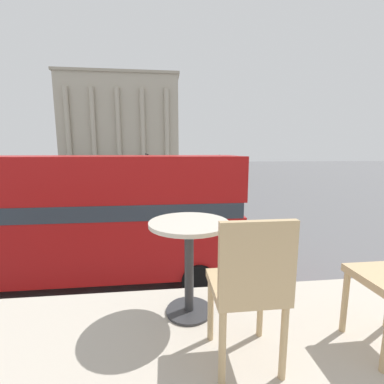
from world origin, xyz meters
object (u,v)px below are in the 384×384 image
at_px(pedestrian_red, 96,185).
at_px(pedestrian_olive, 95,197).
at_px(cafe_dining_table, 189,247).
at_px(pedestrian_black, 179,187).
at_px(cafe_chair_0, 249,284).
at_px(traffic_light_near, 200,190).
at_px(traffic_light_mid, 220,172).
at_px(plaza_building_left, 123,126).
at_px(traffic_light_far, 147,166).
at_px(double_decker_bus, 77,214).

bearing_deg(pedestrian_red, pedestrian_olive, -98.87).
bearing_deg(cafe_dining_table, pedestrian_black, 86.91).
bearing_deg(pedestrian_olive, cafe_chair_0, -48.85).
distance_m(cafe_dining_table, pedestrian_black, 21.58).
xyz_separation_m(traffic_light_near, traffic_light_mid, (2.72, 7.62, 0.22)).
height_order(cafe_dining_table, traffic_light_near, cafe_dining_table).
relative_size(plaza_building_left, pedestrian_olive, 13.98).
bearing_deg(cafe_chair_0, traffic_light_mid, 77.26).
height_order(cafe_dining_table, traffic_light_mid, traffic_light_mid).
distance_m(cafe_dining_table, traffic_light_far, 26.52).
height_order(plaza_building_left, pedestrian_red, plaza_building_left).
bearing_deg(traffic_light_far, plaza_building_left, 102.68).
bearing_deg(double_decker_bus, plaza_building_left, 102.11).
xyz_separation_m(cafe_dining_table, pedestrian_olive, (-5.14, 17.01, -2.59)).
height_order(traffic_light_near, traffic_light_mid, traffic_light_mid).
bearing_deg(pedestrian_black, pedestrian_red, 66.08).
xyz_separation_m(cafe_chair_0, pedestrian_red, (-6.96, 24.20, -2.51)).
height_order(pedestrian_red, pedestrian_olive, pedestrian_red).
distance_m(plaza_building_left, pedestrian_red, 33.46).
bearing_deg(cafe_dining_table, cafe_chair_0, -62.81).
distance_m(double_decker_bus, traffic_light_near, 6.15).
height_order(pedestrian_black, pedestrian_olive, pedestrian_black).
bearing_deg(plaza_building_left, cafe_dining_table, -81.25).
bearing_deg(traffic_light_near, cafe_chair_0, -96.66).
distance_m(plaza_building_left, traffic_light_far, 31.04).
height_order(cafe_chair_0, pedestrian_red, cafe_chair_0).
distance_m(plaza_building_left, pedestrian_black, 36.90).
relative_size(pedestrian_red, pedestrian_black, 0.98).
distance_m(traffic_light_mid, pedestrian_black, 4.75).
distance_m(plaza_building_left, traffic_light_mid, 40.50).
xyz_separation_m(cafe_chair_0, traffic_light_far, (-2.25, 26.98, -0.90)).
bearing_deg(traffic_light_far, pedestrian_olive, -108.58).
bearing_deg(traffic_light_far, pedestrian_black, -58.15).
distance_m(traffic_light_far, pedestrian_olive, 10.08).
height_order(cafe_dining_table, cafe_chair_0, cafe_chair_0).
relative_size(traffic_light_mid, pedestrian_red, 2.25).
height_order(double_decker_bus, pedestrian_olive, double_decker_bus).
height_order(traffic_light_mid, pedestrian_black, traffic_light_mid).
relative_size(cafe_dining_table, pedestrian_red, 0.41).
distance_m(traffic_light_near, pedestrian_black, 10.92).
distance_m(double_decker_bus, pedestrian_black, 15.61).
relative_size(cafe_chair_0, pedestrian_olive, 0.54).
relative_size(cafe_dining_table, traffic_light_near, 0.20).
relative_size(traffic_light_near, pedestrian_red, 2.05).
height_order(traffic_light_far, pedestrian_olive, traffic_light_far).
bearing_deg(traffic_light_mid, pedestrian_red, 153.56).
xyz_separation_m(double_decker_bus, traffic_light_mid, (7.22, 11.81, 0.30)).
distance_m(double_decker_bus, cafe_chair_0, 7.73).
bearing_deg(pedestrian_black, plaza_building_left, 7.91).
distance_m(cafe_dining_table, plaza_building_left, 56.92).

